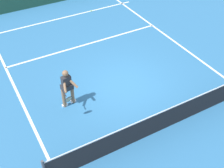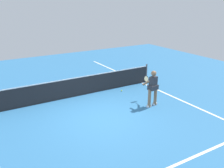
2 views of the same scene
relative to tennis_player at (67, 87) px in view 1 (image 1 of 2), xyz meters
name	(u,v)px [view 1 (image 1 of 2)]	position (x,y,z in m)	size (l,w,h in m)	color
ground_plane	(125,86)	(-2.36, 0.09, -0.85)	(23.93, 23.93, 0.00)	teal
baseline_marking	(62,18)	(-2.36, -6.62, -0.84)	(8.73, 0.10, 0.01)	white
service_line_marking	(86,44)	(-2.36, -3.48, -0.84)	(7.73, 0.10, 0.01)	white
sideline_left_marking	(198,59)	(-6.22, 0.09, -0.84)	(0.10, 16.41, 0.01)	white
sideline_right_marking	(30,121)	(1.51, 0.09, -0.84)	(0.10, 16.41, 0.01)	white
court_net	(166,119)	(-2.36, 2.66, -0.39)	(8.41, 0.08, 0.99)	#4C4C51
tennis_player	(67,87)	(0.00, 0.00, 0.00)	(0.73, 1.00, 1.55)	#8C6647
tennis_ball_near	(99,142)	(-0.15, 2.11, -0.81)	(0.07, 0.07, 0.07)	#D1E533
tennis_ball_mid	(91,11)	(-4.14, -6.57, -0.81)	(0.07, 0.07, 0.07)	#D1E533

